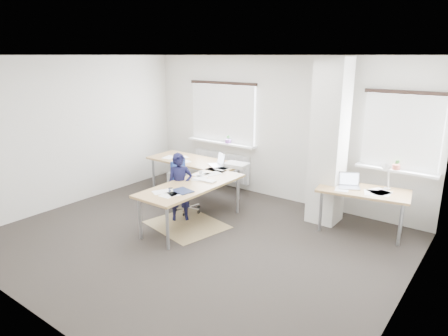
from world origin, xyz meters
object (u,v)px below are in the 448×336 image
Objects in this scene: desk_main at (196,173)px; task_chair at (186,197)px; person at (180,187)px; desk_side at (364,192)px.

task_chair is at bearing -106.10° from desk_main.
desk_side is at bearing -19.08° from person.
desk_side is at bearing 15.50° from task_chair.
task_chair is at bearing 71.44° from person.
task_chair is at bearing -170.80° from desk_side.
desk_side is (2.84, 0.80, -0.01)m from desk_main.
desk_side is 3.04m from person.
desk_side is at bearing 16.02° from desk_main.
person reaches higher than desk_main.
desk_main is 0.59m from person.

